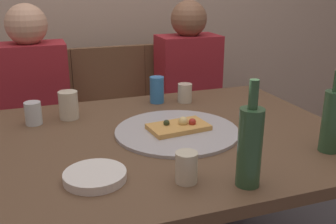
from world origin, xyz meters
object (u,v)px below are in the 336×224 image
dining_table (166,154)px  chair_left (38,123)px  wine_bottle (332,120)px  soda_can (157,90)px  short_glass (69,105)px  beer_bottle (250,145)px  pizza_slice_last (179,126)px  chair_middle (115,114)px  chair_right (184,107)px  guest_in_sweater (36,110)px  tumbler_far (186,167)px  pizza_tray (177,131)px  tumbler_near (33,113)px  plate_stack (95,176)px  guest_in_beanie (193,94)px  wine_glass (185,93)px

dining_table → chair_left: chair_left is taller
wine_bottle → soda_can: wine_bottle is taller
dining_table → short_glass: bearing=135.6°
beer_bottle → pizza_slice_last: bearing=95.0°
chair_middle → chair_right: same height
chair_right → guest_in_sweater: guest_in_sweater is taller
wine_bottle → tumbler_far: size_ratio=3.04×
chair_left → guest_in_sweater: size_ratio=0.77×
dining_table → pizza_tray: bearing=9.5°
chair_left → chair_middle: bearing=-180.0°
beer_bottle → tumbler_near: (-0.55, 0.71, -0.07)m
chair_left → pizza_tray: bearing=118.3°
beer_bottle → tumbler_near: 0.90m
tumbler_near → guest_in_sweater: guest_in_sweater is taller
tumbler_near → plate_stack: bearing=-74.3°
pizza_tray → guest_in_sweater: size_ratio=0.40×
wine_bottle → chair_middle: wine_bottle is taller
pizza_tray → beer_bottle: (0.05, -0.43, 0.11)m
dining_table → soda_can: soda_can is taller
beer_bottle → tumbler_far: size_ratio=3.35×
pizza_slice_last → chair_middle: bearing=93.5°
tumbler_near → chair_middle: 0.82m
dining_table → chair_left: (-0.44, 0.92, -0.15)m
short_glass → pizza_tray: bearing=-39.6°
pizza_slice_last → tumbler_near: bearing=151.8°
plate_stack → guest_in_beanie: guest_in_beanie is taller
chair_right → short_glass: bearing=38.9°
chair_right → chair_middle: bearing=0.0°
short_glass → wine_bottle: bearing=-38.4°
wine_bottle → tumbler_far: (-0.53, -0.04, -0.06)m
pizza_tray → chair_left: size_ratio=0.52×
pizza_tray → tumbler_far: bearing=-106.7°
soda_can → guest_in_beanie: size_ratio=0.10×
short_glass → plate_stack: short_glass is taller
pizza_tray → tumbler_far: 0.38m
dining_table → chair_right: chair_right is taller
dining_table → chair_right: size_ratio=1.50×
tumbler_near → tumbler_far: 0.75m
short_glass → chair_left: bearing=101.9°
wine_glass → guest_in_beanie: 0.48m
plate_stack → guest_in_beanie: 1.27m
pizza_slice_last → tumbler_near: size_ratio=2.56×
soda_can → guest_in_sweater: (-0.54, 0.37, -0.15)m
beer_bottle → soda_can: (-0.00, 0.82, -0.06)m
wine_bottle → chair_left: wine_bottle is taller
short_glass → guest_in_sweater: guest_in_sweater is taller
short_glass → guest_in_sweater: size_ratio=0.10×
pizza_tray → wine_glass: bearing=63.8°
wine_glass → soda_can: bearing=163.9°
tumbler_far → guest_in_beanie: size_ratio=0.08×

